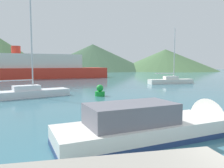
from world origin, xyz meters
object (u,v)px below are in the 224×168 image
ferry_distant (17,68)px  buoy_marker (100,91)px  sailboat_middle (27,92)px  motorboat_near (160,126)px  sailboat_inner (171,81)px

ferry_distant → buoy_marker: ferry_distant is taller
sailboat_middle → ferry_distant: sailboat_middle is taller
ferry_distant → buoy_marker: bearing=-76.7°
motorboat_near → buoy_marker: motorboat_near is taller
buoy_marker → motorboat_near: bearing=-87.3°
motorboat_near → buoy_marker: (-0.55, 11.69, -0.02)m
sailboat_middle → buoy_marker: (6.33, -0.37, -0.06)m
motorboat_near → sailboat_inner: bearing=49.9°
sailboat_inner → buoy_marker: 16.34m
ferry_distant → buoy_marker: 30.76m
sailboat_inner → buoy_marker: (-12.38, -10.67, -0.04)m
sailboat_inner → ferry_distant: 30.53m
sailboat_middle → ferry_distant: size_ratio=0.30×
ferry_distant → sailboat_middle: bearing=-88.1°
sailboat_inner → ferry_distant: bearing=143.6°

